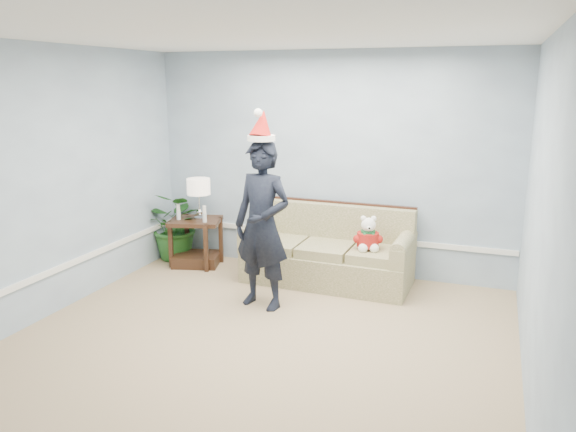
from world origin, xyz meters
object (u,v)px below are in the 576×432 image
Objects in this scene: sofa at (329,255)px; houseplant at (177,225)px; table_lamp at (199,188)px; man at (262,225)px; side_table at (196,247)px; teddy_bear at (368,237)px.

sofa is 2.11× the size of houseplant.
table_lamp is 1.64m from man.
table_lamp is at bearing -179.16° from sofa.
table_lamp is at bearing 30.82° from side_table.
houseplant is (-2.14, 0.12, 0.14)m from sofa.
houseplant is 2.07m from man.
table_lamp is 2.26m from teddy_bear.
man is at bearing -37.48° from table_lamp.
sofa is 4.88× the size of teddy_bear.
houseplant is at bearing 164.60° from table_lamp.
table_lamp reaches higher than teddy_bear.
teddy_bear is at bearing -3.13° from side_table.
man is (1.70, -1.10, 0.42)m from houseplant.
man is at bearing -112.73° from sofa.
sofa is 1.11× the size of man.
houseplant reaches higher than sofa.
table_lamp is at bearing -15.40° from houseplant.
man reaches higher than teddy_bear.
man is (-0.44, -0.98, 0.56)m from sofa.
man reaches higher than side_table.
side_table is 0.81× the size of houseplant.
sofa is at bearing -0.36° from table_lamp.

